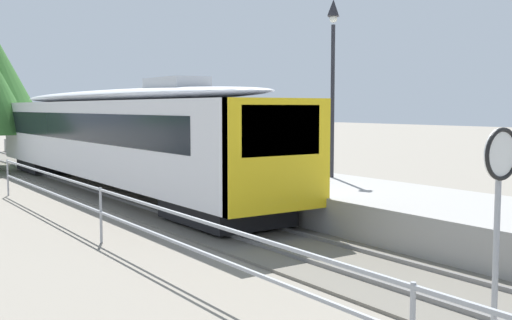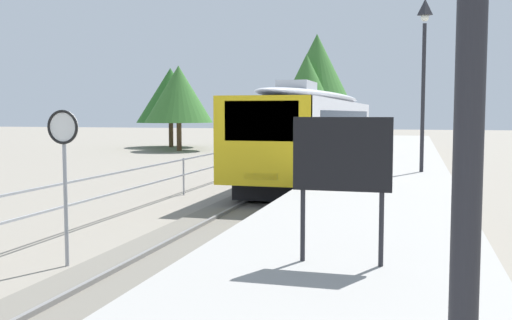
# 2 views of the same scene
# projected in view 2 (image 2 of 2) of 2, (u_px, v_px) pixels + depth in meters

# --- Properties ---
(ground_plane) EXTENTS (160.00, 160.00, 0.00)m
(ground_plane) POSITION_uv_depth(u_px,v_px,m) (203.00, 192.00, 20.34)
(ground_plane) COLOR gray
(track_rails) EXTENTS (3.20, 60.00, 0.14)m
(track_rails) POSITION_uv_depth(u_px,v_px,m) (286.00, 194.00, 19.54)
(track_rails) COLOR #6B665B
(track_rails) RESTS_ON ground
(commuter_train) EXTENTS (2.82, 20.26, 3.74)m
(commuter_train) POSITION_uv_depth(u_px,v_px,m) (319.00, 126.00, 25.80)
(commuter_train) COLOR silver
(commuter_train) RESTS_ON track_rails
(station_platform) EXTENTS (3.90, 60.00, 0.90)m
(station_platform) POSITION_uv_depth(u_px,v_px,m) (385.00, 185.00, 18.65)
(station_platform) COLOR #999691
(station_platform) RESTS_ON ground
(platform_lamp_mid_platform) EXTENTS (0.34, 0.34, 5.35)m
(platform_lamp_mid_platform) POSITION_uv_depth(u_px,v_px,m) (424.00, 52.00, 17.97)
(platform_lamp_mid_platform) COLOR #232328
(platform_lamp_mid_platform) RESTS_ON station_platform
(platform_notice_board) EXTENTS (1.20, 0.08, 1.80)m
(platform_notice_board) POSITION_uv_depth(u_px,v_px,m) (342.00, 159.00, 7.05)
(platform_notice_board) COLOR #232328
(platform_notice_board) RESTS_ON station_platform
(speed_limit_sign) EXTENTS (0.61, 0.10, 2.81)m
(speed_limit_sign) POSITION_uv_depth(u_px,v_px,m) (64.00, 148.00, 10.27)
(speed_limit_sign) COLOR #9EA0A5
(speed_limit_sign) RESTS_ON ground
(tree_behind_carpark) EXTENTS (4.49, 4.49, 6.37)m
(tree_behind_carpark) POSITION_uv_depth(u_px,v_px,m) (306.00, 91.00, 35.93)
(tree_behind_carpark) COLOR brown
(tree_behind_carpark) RESTS_ON ground
(tree_behind_station_far) EXTENTS (5.47, 5.47, 6.32)m
(tree_behind_station_far) POSITION_uv_depth(u_px,v_px,m) (171.00, 95.00, 46.44)
(tree_behind_station_far) COLOR brown
(tree_behind_station_far) RESTS_ON ground
(tree_distant_left) EXTENTS (5.46, 5.46, 7.80)m
(tree_distant_left) POSITION_uv_depth(u_px,v_px,m) (317.00, 77.00, 37.34)
(tree_distant_left) COLOR brown
(tree_distant_left) RESTS_ON ground
(tree_distant_centre) EXTENTS (4.94, 4.94, 6.16)m
(tree_distant_centre) POSITION_uv_depth(u_px,v_px,m) (179.00, 94.00, 41.97)
(tree_distant_centre) COLOR brown
(tree_distant_centre) RESTS_ON ground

